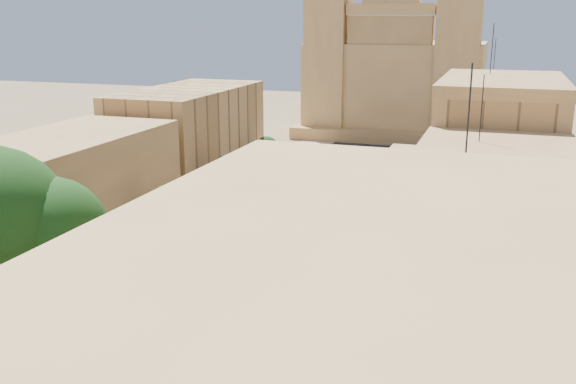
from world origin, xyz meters
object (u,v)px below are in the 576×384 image
Objects in this scene: car_dkblue at (329,171)px; car_white_b at (336,190)px; bus_red_east at (262,315)px; red_truck at (139,339)px; car_blue_a at (203,253)px; street_tree_b at (168,201)px; car_white_a at (279,202)px; bus_green_north at (123,292)px; car_cream at (335,251)px; church at (396,73)px; street_tree_c at (226,170)px; street_tree_d at (267,148)px; car_blue_b at (357,161)px; pedestrian_a at (307,354)px; olive_pickup at (338,261)px; pedestrian_c at (348,298)px; bus_cream_east at (322,246)px; street_tree_a at (80,245)px.

car_dkblue is 0.99× the size of car_white_b.
bus_red_east reaches higher than car_dkblue.
red_truck is 15.16m from car_blue_a.
street_tree_b is 12.07m from car_white_a.
car_cream is (10.25, 12.81, -0.70)m from bus_green_north.
car_blue_a is 15.12m from car_white_a.
street_tree_c is (-10.00, -42.61, -6.61)m from church.
street_tree_b is 0.83× the size of car_cream.
car_cream is (8.55, -11.62, 0.13)m from car_white_a.
car_white_a is at bearing -17.64° from street_tree_c.
car_blue_a is 9.96m from car_cream.
street_tree_d is at bearing 90.00° from street_tree_c.
car_cream is 1.46× the size of car_blue_b.
pedestrian_a is (9.88, -41.61, 0.33)m from car_dkblue.
red_truck is at bearing -112.61° from olive_pickup.
car_cream is at bearing 35.44° from bus_green_north.
pedestrian_c is at bearing -46.90° from car_white_a.
red_truck is 1.66× the size of car_blue_a.
street_tree_c reaches higher than car_white_a.
street_tree_c is 1.09× the size of car_dkblue.
street_tree_d is at bearing -64.88° from bus_cream_east.
street_tree_a is at bearing -153.08° from olive_pickup.
church is at bearing 66.81° from car_blue_a.
red_truck is at bearing -40.68° from street_tree_a.
car_blue_a is 21.35m from car_white_b.
car_blue_a is at bearing -94.15° from church.
street_tree_d is at bearing -158.12° from car_dkblue.
pedestrian_c is at bearing 89.12° from car_white_b.
car_cream reaches higher than car_white_b.
pedestrian_c is at bearing -79.00° from car_blue_b.
street_tree_d is 1.19× the size of car_white_a.
street_tree_a is at bearing -3.40° from bus_red_east.
car_dkblue is (-1.53, 44.16, -1.10)m from red_truck.
bus_cream_east is at bearing -56.73° from car_dkblue.
red_truck is at bearing -95.70° from car_blue_a.
pedestrian_c is at bearing 6.75° from street_tree_a.
car_blue_a is (-8.35, 9.63, -0.73)m from bus_red_east.
car_white_b is (10.62, 3.62, -2.21)m from street_tree_c.
olive_pickup reaches higher than car_dkblue.
bus_red_east reaches higher than pedestrian_a.
street_tree_a is 12.00m from street_tree_b.
car_white_b is at bearing 63.07° from bus_green_north.
car_blue_b is 1.98× the size of pedestrian_c.
bus_green_north is 0.99× the size of bus_red_east.
olive_pickup is at bearing -91.39° from bus_red_east.
bus_cream_east is (14.00, 10.01, -1.89)m from street_tree_a.
street_tree_d is 2.36× the size of pedestrian_c.
street_tree_c is at bearing -22.70° from car_cream.
car_cream is at bearing 87.31° from car_white_b.
street_tree_b is 12.00m from street_tree_c.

